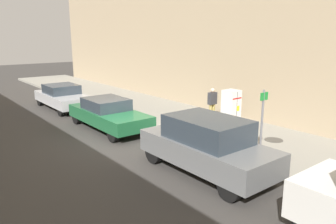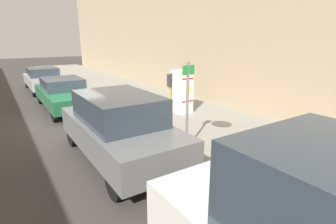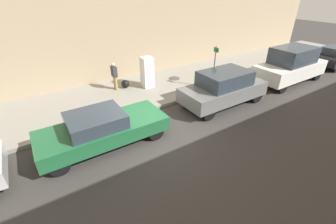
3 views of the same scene
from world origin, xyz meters
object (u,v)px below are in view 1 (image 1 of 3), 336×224
at_px(parked_sedan_green, 108,113).
at_px(parked_suv_gray, 207,145).
at_px(parked_sedan_silver, 63,96).
at_px(discarded_refrigerator, 231,110).
at_px(trash_bag, 219,117).
at_px(street_sign_post, 262,123).
at_px(pedestrian_walking_far, 212,102).

relative_size(parked_sedan_green, parked_suv_gray, 1.05).
bearing_deg(parked_sedan_silver, discarded_refrigerator, 111.87).
bearing_deg(trash_bag, parked_sedan_green, -32.72).
bearing_deg(parked_sedan_silver, parked_suv_gray, 90.00).
xyz_separation_m(trash_bag, parked_sedan_green, (4.29, -2.76, 0.31)).
xyz_separation_m(street_sign_post, pedestrian_walking_far, (-2.79, -4.80, -0.46)).
distance_m(street_sign_post, parked_sedan_green, 7.23).
bearing_deg(pedestrian_walking_far, parked_sedan_silver, -0.65).
bearing_deg(street_sign_post, parked_sedan_silver, -82.69).
xyz_separation_m(discarded_refrigerator, pedestrian_walking_far, (-0.64, -1.71, 0.01)).
bearing_deg(parked_sedan_silver, street_sign_post, 97.31).
bearing_deg(parked_sedan_silver, parked_sedan_green, 90.00).
relative_size(trash_bag, pedestrian_walking_far, 0.30).
distance_m(discarded_refrigerator, parked_sedan_green, 5.43).
distance_m(pedestrian_walking_far, parked_suv_gray, 5.94).
relative_size(street_sign_post, pedestrian_walking_far, 1.53).
height_order(discarded_refrigerator, pedestrian_walking_far, discarded_refrigerator).
relative_size(discarded_refrigerator, parked_sedan_silver, 0.38).
bearing_deg(discarded_refrigerator, parked_suv_gray, 31.58).
bearing_deg(discarded_refrigerator, parked_sedan_silver, -68.13).
relative_size(discarded_refrigerator, trash_bag, 3.77).
bearing_deg(parked_suv_gray, trash_bag, -141.10).
height_order(trash_bag, parked_sedan_silver, parked_sedan_silver).
bearing_deg(trash_bag, street_sign_post, 57.60).
relative_size(pedestrian_walking_far, parked_sedan_green, 0.33).
height_order(discarded_refrigerator, trash_bag, discarded_refrigerator).
relative_size(discarded_refrigerator, pedestrian_walking_far, 1.12).
bearing_deg(parked_sedan_green, pedestrian_walking_far, 153.25).
height_order(parked_sedan_silver, parked_suv_gray, parked_suv_gray).
height_order(street_sign_post, parked_sedan_green, street_sign_post).
bearing_deg(street_sign_post, parked_sedan_green, -77.21).
bearing_deg(parked_sedan_green, parked_sedan_silver, -90.00).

